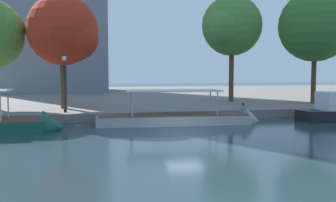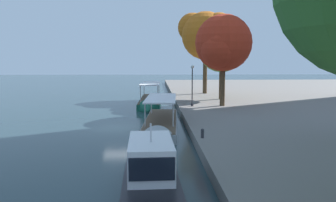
{
  "view_description": "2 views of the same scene",
  "coord_description": "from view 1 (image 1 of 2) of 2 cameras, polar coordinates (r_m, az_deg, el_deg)",
  "views": [
    {
      "loc": [
        -6.78,
        -25.9,
        4.26
      ],
      "look_at": [
        0.05,
        5.76,
        1.75
      ],
      "focal_mm": 40.94,
      "sensor_mm": 36.0,
      "label": 1
    },
    {
      "loc": [
        29.65,
        3.39,
        6.14
      ],
      "look_at": [
        0.55,
        4.59,
        2.52
      ],
      "focal_mm": 35.4,
      "sensor_mm": 36.0,
      "label": 2
    }
  ],
  "objects": [
    {
      "name": "tree_2",
      "position": [
        37.3,
        -14.89,
        9.93
      ],
      "size": [
        6.59,
        6.57,
        10.62
      ],
      "color": "#4C3823",
      "rests_on": "dock_promenade"
    },
    {
      "name": "ground_plane",
      "position": [
        27.11,
        2.47,
        -4.61
      ],
      "size": [
        220.0,
        220.0,
        0.0
      ],
      "primitive_type": "plane",
      "color": "#23383D"
    },
    {
      "name": "tree_5",
      "position": [
        45.42,
        9.36,
        10.94
      ],
      "size": [
        7.09,
        6.91,
        12.21
      ],
      "color": "#4C3823",
      "rests_on": "dock_promenade"
    },
    {
      "name": "dock_promenade",
      "position": [
        60.13,
        -5.67,
        0.71
      ],
      "size": [
        120.0,
        55.0,
        0.76
      ],
      "primitive_type": "cube",
      "color": "slate",
      "rests_on": "ground_plane"
    },
    {
      "name": "tour_boat_1",
      "position": [
        31.11,
        2.75,
        -2.92
      ],
      "size": [
        13.57,
        3.65,
        3.92
      ],
      "rotation": [
        0.0,
        0.0,
        -0.07
      ],
      "color": "#9EA3A8",
      "rests_on": "ground_plane"
    },
    {
      "name": "mooring_bollard_0",
      "position": [
        35.65,
        11.13,
        -0.71
      ],
      "size": [
        0.25,
        0.25,
        0.67
      ],
      "color": "#2D2D33",
      "rests_on": "dock_promenade"
    },
    {
      "name": "tree_3",
      "position": [
        44.97,
        21.09,
        10.51
      ],
      "size": [
        7.79,
        7.79,
        12.33
      ],
      "color": "#4C3823",
      "rests_on": "dock_promenade"
    },
    {
      "name": "lamp_post",
      "position": [
        33.73,
        -15.13,
        3.22
      ],
      "size": [
        0.39,
        0.39,
        4.78
      ],
      "color": "black",
      "rests_on": "dock_promenade"
    }
  ]
}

